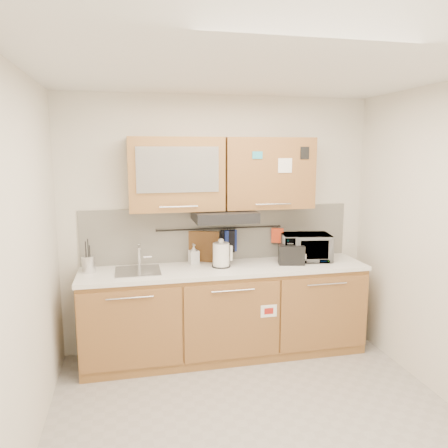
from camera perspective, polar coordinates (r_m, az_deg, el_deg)
name	(u,v)px	position (r m, az deg, el deg)	size (l,w,h in m)	color
floor	(260,424)	(3.66, 4.70, -24.63)	(3.20, 3.20, 0.00)	#9E9993
ceiling	(265,67)	(3.07, 5.40, 19.77)	(3.20, 3.20, 0.00)	white
wall_back	(219,224)	(4.54, -0.65, 0.03)	(3.20, 3.20, 0.00)	silver
wall_left	(20,271)	(3.06, -25.09, -5.64)	(3.00, 3.00, 0.00)	silver
base_cabinet	(225,316)	(4.49, 0.19, -11.95)	(2.80, 0.64, 0.88)	#9C6837
countertop	(226,269)	(4.33, 0.20, -5.87)	(2.82, 0.62, 0.04)	white
backsplash	(219,233)	(4.55, -0.62, -1.24)	(2.80, 0.02, 0.56)	silver
upper_cabinets	(222,174)	(4.31, -0.24, 6.61)	(1.82, 0.37, 0.70)	#9C6837
range_hood	(224,216)	(4.28, 0.03, 1.07)	(0.60, 0.46, 0.10)	black
sink	(138,271)	(4.24, -11.17, -6.04)	(0.42, 0.40, 0.26)	silver
utensil_rail	(220,228)	(4.50, -0.52, -0.58)	(0.02, 0.02, 1.30)	black
utensil_crock	(89,264)	(4.31, -17.26, -5.00)	(0.15, 0.15, 0.32)	silver
kettle	(221,255)	(4.30, -0.36, -4.12)	(0.21, 0.18, 0.29)	white
toaster	(291,255)	(4.46, 8.80, -3.96)	(0.28, 0.21, 0.19)	black
microwave	(306,247)	(4.64, 10.61, -2.99)	(0.50, 0.34, 0.28)	#999999
soap_bottle	(194,254)	(4.42, -3.97, -3.92)	(0.09, 0.09, 0.21)	#999999
cutting_board	(204,250)	(4.50, -2.68, -3.42)	(0.32, 0.02, 0.39)	brown
oven_mitt	(230,241)	(4.53, 0.84, -2.22)	(0.14, 0.03, 0.23)	navy
dark_pouch	(228,241)	(4.53, 0.50, -2.25)	(0.15, 0.04, 0.23)	black
pot_holder	(277,235)	(4.67, 6.99, -1.50)	(0.13, 0.02, 0.16)	red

